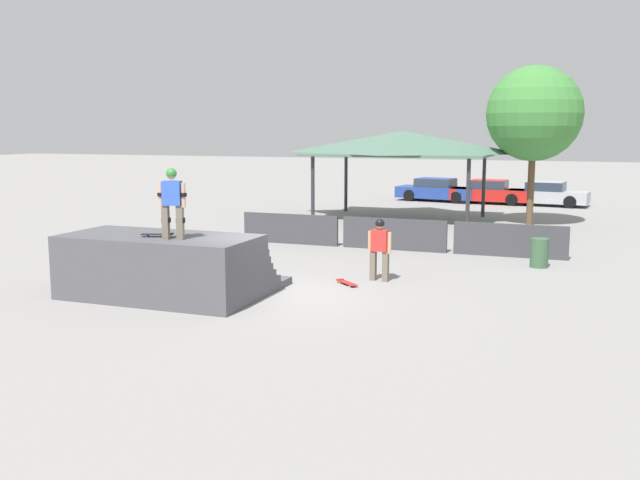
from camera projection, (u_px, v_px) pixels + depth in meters
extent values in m
plane|color=gray|center=(269.00, 297.00, 17.14)|extent=(160.00, 160.00, 0.00)
cube|color=#4C4C51|center=(178.00, 288.00, 17.72)|extent=(4.65, 3.64, 0.19)
cube|color=#4C4C51|center=(169.00, 283.00, 17.35)|extent=(4.65, 2.91, 0.19)
cube|color=#4C4C51|center=(166.00, 277.00, 17.20)|extent=(4.65, 2.64, 0.19)
cube|color=#4C4C51|center=(164.00, 270.00, 17.09)|extent=(4.65, 2.46, 0.19)
cube|color=#4C4C51|center=(162.00, 262.00, 17.00)|extent=(4.65, 2.33, 0.19)
cube|color=#4C4C51|center=(161.00, 255.00, 16.93)|extent=(4.65, 2.24, 0.19)
cube|color=#4C4C51|center=(160.00, 247.00, 16.87)|extent=(4.65, 2.18, 0.19)
cube|color=#4C4C51|center=(159.00, 239.00, 16.82)|extent=(4.65, 2.14, 0.19)
cylinder|color=silver|center=(183.00, 231.00, 17.79)|extent=(4.56, 0.07, 0.07)
cube|color=#6B6051|center=(180.00, 223.00, 16.11)|extent=(0.17, 0.17, 0.78)
cube|color=black|center=(181.00, 220.00, 16.14)|extent=(0.21, 0.17, 0.11)
cube|color=#6B6051|center=(166.00, 222.00, 16.16)|extent=(0.17, 0.17, 0.78)
cube|color=black|center=(166.00, 220.00, 16.18)|extent=(0.21, 0.17, 0.11)
cube|color=blue|center=(172.00, 193.00, 16.04)|extent=(0.46, 0.30, 0.55)
cylinder|color=tan|center=(183.00, 195.00, 16.01)|extent=(0.12, 0.12, 0.55)
cylinder|color=black|center=(183.00, 195.00, 16.00)|extent=(0.19, 0.19, 0.08)
cylinder|color=tan|center=(161.00, 195.00, 16.08)|extent=(0.12, 0.12, 0.55)
cylinder|color=black|center=(161.00, 194.00, 16.08)|extent=(0.19, 0.19, 0.08)
sphere|color=tan|center=(171.00, 175.00, 15.97)|extent=(0.21, 0.21, 0.21)
sphere|color=#337F33|center=(171.00, 173.00, 15.97)|extent=(0.24, 0.24, 0.24)
cylinder|color=blue|center=(168.00, 235.00, 16.63)|extent=(0.06, 0.05, 0.05)
cylinder|color=blue|center=(166.00, 236.00, 16.50)|extent=(0.06, 0.05, 0.05)
cylinder|color=blue|center=(148.00, 235.00, 16.65)|extent=(0.06, 0.05, 0.05)
cylinder|color=blue|center=(147.00, 236.00, 16.51)|extent=(0.06, 0.05, 0.05)
cube|color=black|center=(157.00, 234.00, 16.57)|extent=(0.77, 0.43, 0.02)
cube|color=black|center=(172.00, 234.00, 16.55)|extent=(0.15, 0.22, 0.02)
cube|color=#6B6051|center=(373.00, 265.00, 18.97)|extent=(0.16, 0.16, 0.80)
cube|color=#6B6051|center=(386.00, 267.00, 18.83)|extent=(0.16, 0.16, 0.80)
cube|color=red|center=(380.00, 241.00, 18.80)|extent=(0.45, 0.25, 0.57)
cylinder|color=tan|center=(370.00, 242.00, 18.92)|extent=(0.11, 0.11, 0.57)
cylinder|color=tan|center=(389.00, 243.00, 18.69)|extent=(0.11, 0.11, 0.57)
sphere|color=tan|center=(380.00, 224.00, 18.73)|extent=(0.22, 0.22, 0.22)
sphere|color=black|center=(380.00, 223.00, 18.73)|extent=(0.25, 0.25, 0.25)
cylinder|color=silver|center=(340.00, 282.00, 18.64)|extent=(0.06, 0.06, 0.05)
cylinder|color=silver|center=(345.00, 282.00, 18.70)|extent=(0.06, 0.06, 0.05)
cylinder|color=silver|center=(350.00, 286.00, 18.21)|extent=(0.06, 0.06, 0.05)
cylinder|color=silver|center=(354.00, 285.00, 18.27)|extent=(0.06, 0.06, 0.05)
cube|color=#B22323|center=(347.00, 283.00, 18.45)|extent=(0.74, 0.67, 0.02)
cube|color=#B22323|center=(340.00, 279.00, 18.77)|extent=(0.20, 0.21, 0.02)
cube|color=#3D3D42|center=(290.00, 229.00, 25.05)|extent=(3.54, 0.12, 1.05)
cube|color=#3D3D42|center=(394.00, 234.00, 23.74)|extent=(3.54, 0.12, 1.05)
cube|color=#3D3D42|center=(510.00, 240.00, 22.43)|extent=(3.54, 0.12, 1.05)
cylinder|color=#2D2D33|center=(313.00, 189.00, 30.71)|extent=(0.16, 0.16, 2.86)
cylinder|color=#2D2D33|center=(468.00, 194.00, 28.39)|extent=(0.16, 0.16, 2.86)
cylinder|color=#2D2D33|center=(346.00, 182.00, 34.87)|extent=(0.16, 0.16, 2.86)
cylinder|color=#2D2D33|center=(484.00, 186.00, 32.56)|extent=(0.16, 0.16, 2.86)
cube|color=#4C705B|center=(401.00, 154.00, 31.40)|extent=(7.82, 5.29, 0.10)
pyramid|color=#4C705B|center=(402.00, 142.00, 31.32)|extent=(7.67, 5.19, 0.97)
cylinder|color=brown|center=(531.00, 187.00, 29.59)|extent=(0.28, 0.28, 3.23)
sphere|color=#3D7F38|center=(534.00, 113.00, 29.12)|extent=(3.90, 3.90, 3.90)
cylinder|color=#385B3D|center=(539.00, 253.00, 20.77)|extent=(0.52, 0.52, 0.85)
cube|color=navy|center=(437.00, 192.00, 39.98)|extent=(4.66, 2.37, 0.62)
cube|color=#283342|center=(436.00, 183.00, 39.95)|extent=(2.25, 1.75, 0.46)
cube|color=navy|center=(436.00, 179.00, 39.91)|extent=(2.16, 1.70, 0.04)
cylinder|color=black|center=(465.00, 195.00, 40.03)|extent=(0.66, 0.29, 0.64)
cylinder|color=black|center=(456.00, 198.00, 38.67)|extent=(0.66, 0.29, 0.64)
cylinder|color=black|center=(420.00, 193.00, 41.34)|extent=(0.66, 0.29, 0.64)
cylinder|color=black|center=(409.00, 195.00, 39.97)|extent=(0.66, 0.29, 0.64)
cube|color=red|center=(490.00, 195.00, 38.69)|extent=(4.23, 1.97, 0.62)
cube|color=#283342|center=(489.00, 185.00, 38.65)|extent=(1.99, 1.58, 0.46)
cube|color=red|center=(489.00, 180.00, 38.62)|extent=(1.90, 1.54, 0.04)
cylinder|color=black|center=(516.00, 197.00, 38.95)|extent=(0.65, 0.23, 0.64)
cylinder|color=black|center=(512.00, 200.00, 37.49)|extent=(0.65, 0.23, 0.64)
cylinder|color=black|center=(470.00, 195.00, 39.95)|extent=(0.65, 0.23, 0.64)
cylinder|color=black|center=(464.00, 198.00, 38.49)|extent=(0.65, 0.23, 0.64)
cube|color=#A8AAAF|center=(547.00, 197.00, 37.50)|extent=(4.28, 2.11, 0.62)
cube|color=#283342|center=(546.00, 186.00, 37.47)|extent=(2.06, 1.59, 0.46)
cube|color=#A8AAAF|center=(546.00, 182.00, 37.43)|extent=(1.96, 1.55, 0.04)
cylinder|color=black|center=(574.00, 200.00, 37.60)|extent=(0.66, 0.27, 0.64)
cylinder|color=black|center=(570.00, 202.00, 36.31)|extent=(0.66, 0.27, 0.64)
cylinder|color=black|center=(526.00, 197.00, 38.75)|extent=(0.66, 0.27, 0.64)
cylinder|color=black|center=(520.00, 200.00, 37.45)|extent=(0.66, 0.27, 0.64)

